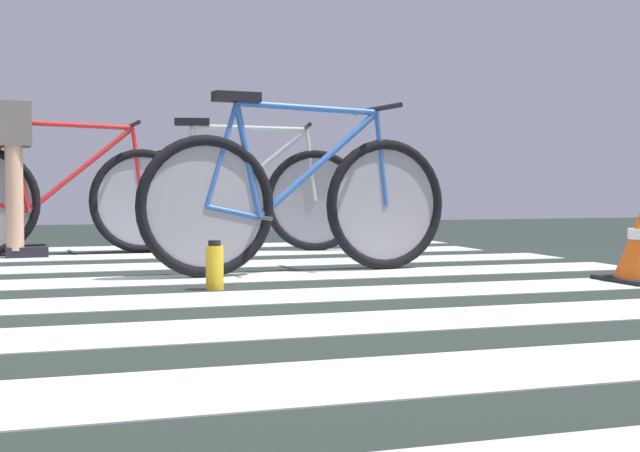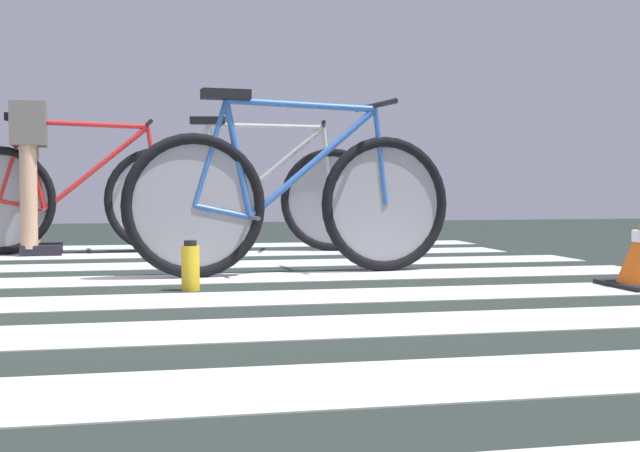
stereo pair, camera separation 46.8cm
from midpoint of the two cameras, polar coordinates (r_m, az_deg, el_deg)
name	(u,v)px [view 1 (the left image)]	position (r m, az deg, el deg)	size (l,w,h in m)	color
ground	(170,294)	(3.75, -13.51, -4.57)	(18.00, 14.00, 0.02)	#212B26
crosswalk_markings	(176,300)	(3.45, -13.42, -5.00)	(5.48, 6.51, 0.00)	silver
bicycle_1_of_3	(300,200)	(4.41, -4.30, 1.70)	(1.73, 0.52, 0.93)	black
bicycle_2_of_3	(242,197)	(5.98, -7.40, 1.93)	(1.71, 0.56, 0.93)	black
bicycle_3_of_3	(64,197)	(5.93, -18.96, 1.81)	(1.74, 0.52, 0.93)	black
cyclist_3_of_3	(14,158)	(5.93, -22.00, 4.27)	(0.34, 0.42, 1.00)	tan
water_bottle	(215,266)	(3.78, -10.54, -2.76)	(0.08, 0.08, 0.22)	yellow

